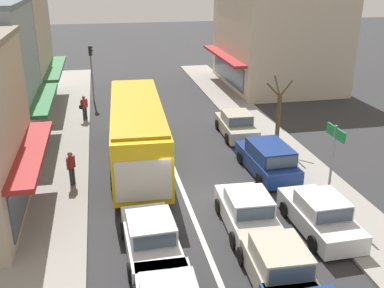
% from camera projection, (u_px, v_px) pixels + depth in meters
% --- Properties ---
extents(ground_plane, '(140.00, 140.00, 0.00)m').
position_uv_depth(ground_plane, '(186.00, 200.00, 19.59)').
color(ground_plane, '#2D2D30').
extents(lane_centre_line, '(0.20, 28.00, 0.01)m').
position_uv_depth(lane_centre_line, '(172.00, 163.00, 23.24)').
color(lane_centre_line, silver).
rests_on(lane_centre_line, ground).
extents(sidewalk_left, '(5.20, 44.00, 0.14)m').
position_uv_depth(sidewalk_left, '(39.00, 158.00, 23.76)').
color(sidewalk_left, gray).
rests_on(sidewalk_left, ground).
extents(kerb_right, '(2.80, 44.00, 0.12)m').
position_uv_depth(kerb_right, '(271.00, 140.00, 26.21)').
color(kerb_right, gray).
rests_on(kerb_right, ground).
extents(building_right_far, '(9.50, 10.73, 7.79)m').
position_uv_depth(building_right_far, '(277.00, 39.00, 37.64)').
color(building_right_far, beige).
rests_on(building_right_far, ground).
extents(city_bus, '(3.10, 10.96, 3.23)m').
position_uv_depth(city_bus, '(137.00, 129.00, 22.67)').
color(city_bus, yellow).
rests_on(city_bus, ground).
extents(hatchback_queue_gap_filler, '(1.94, 3.76, 1.54)m').
position_uv_depth(hatchback_queue_gap_filler, '(277.00, 265.00, 14.12)').
color(hatchback_queue_gap_filler, '#B7B29E').
rests_on(hatchback_queue_gap_filler, ground).
extents(sedan_adjacent_lane_lead, '(2.00, 4.25, 1.47)m').
position_uv_depth(sedan_adjacent_lane_lead, '(151.00, 239.00, 15.59)').
color(sedan_adjacent_lane_lead, silver).
rests_on(sedan_adjacent_lane_lead, ground).
extents(sedan_behind_bus_mid, '(2.03, 4.27, 1.47)m').
position_uv_depth(sedan_behind_bus_mid, '(248.00, 213.00, 17.26)').
color(sedan_behind_bus_mid, silver).
rests_on(sedan_behind_bus_mid, ground).
extents(parked_sedan_kerb_front, '(1.95, 4.23, 1.47)m').
position_uv_depth(parked_sedan_kerb_front, '(320.00, 215.00, 17.08)').
color(parked_sedan_kerb_front, silver).
rests_on(parked_sedan_kerb_front, ground).
extents(parked_wagon_kerb_second, '(2.05, 4.56, 1.58)m').
position_uv_depth(parked_wagon_kerb_second, '(268.00, 159.00, 21.90)').
color(parked_wagon_kerb_second, navy).
rests_on(parked_wagon_kerb_second, ground).
extents(parked_sedan_kerb_third, '(1.99, 4.25, 1.47)m').
position_uv_depth(parked_sedan_kerb_third, '(236.00, 125.00, 26.94)').
color(parked_sedan_kerb_third, '#B7B29E').
rests_on(parked_sedan_kerb_third, ground).
extents(traffic_light_downstreet, '(0.33, 0.24, 4.20)m').
position_uv_depth(traffic_light_downstreet, '(91.00, 64.00, 33.03)').
color(traffic_light_downstreet, gray).
rests_on(traffic_light_downstreet, ground).
extents(directional_road_sign, '(0.10, 1.40, 3.60)m').
position_uv_depth(directional_road_sign, '(334.00, 147.00, 18.17)').
color(directional_road_sign, gray).
rests_on(directional_road_sign, ground).
extents(street_tree_right, '(1.53, 1.68, 3.88)m').
position_uv_depth(street_tree_right, '(278.00, 115.00, 24.97)').
color(street_tree_right, brown).
rests_on(street_tree_right, ground).
extents(pedestrian_with_handbag_near, '(0.57, 0.54, 1.63)m').
position_uv_depth(pedestrian_with_handbag_near, '(84.00, 106.00, 29.17)').
color(pedestrian_with_handbag_near, '#232838').
rests_on(pedestrian_with_handbag_near, sidewalk_left).
extents(pedestrian_browsing_midblock, '(0.38, 0.49, 1.63)m').
position_uv_depth(pedestrian_browsing_midblock, '(71.00, 166.00, 20.33)').
color(pedestrian_browsing_midblock, '#333338').
rests_on(pedestrian_browsing_midblock, sidewalk_left).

